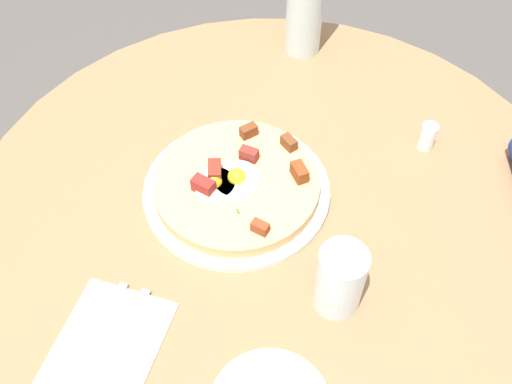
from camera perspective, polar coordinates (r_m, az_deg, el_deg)
ground_plane at (r=1.58m, az=1.21°, el=-16.89°), size 6.00×6.00×0.00m
dining_table at (r=1.10m, az=1.69°, el=-6.60°), size 1.02×1.02×0.70m
pizza_plate at (r=0.97m, az=-1.89°, el=0.15°), size 0.31×0.31×0.01m
breakfast_pizza at (r=0.96m, az=-1.92°, el=0.88°), size 0.27×0.27×0.05m
napkin at (r=0.86m, az=-14.12°, el=-14.07°), size 0.17×0.19×0.00m
fork at (r=0.86m, az=-15.26°, el=-13.55°), size 0.05×0.18×0.00m
knife at (r=0.85m, az=-13.08°, el=-14.34°), size 0.05×0.18×0.00m
water_glass at (r=0.83m, az=8.14°, el=-8.41°), size 0.07×0.07×0.12m
salt_shaker at (r=1.07m, az=16.29°, el=5.19°), size 0.03×0.03×0.05m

